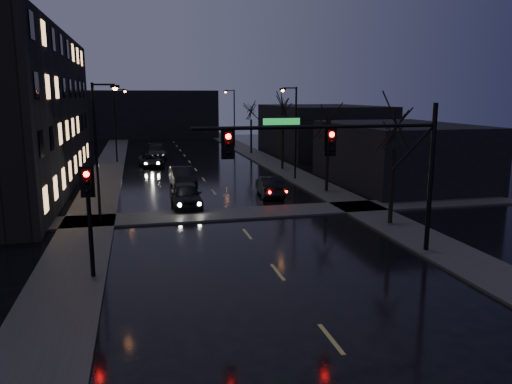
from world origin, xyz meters
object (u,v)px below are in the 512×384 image
oncoming_car_b (183,177)px  oncoming_car_c (151,160)px  lead_car (270,186)px  oncoming_car_a (186,195)px  oncoming_car_d (157,151)px

oncoming_car_b → oncoming_car_c: size_ratio=1.05×
oncoming_car_c → lead_car: size_ratio=1.05×
oncoming_car_b → lead_car: (5.96, -4.94, -0.08)m
oncoming_car_a → lead_car: size_ratio=1.07×
oncoming_car_a → oncoming_car_c: bearing=96.1°
lead_car → oncoming_car_c: bearing=-60.3°
oncoming_car_b → lead_car: size_ratio=1.10×
lead_car → oncoming_car_b: bearing=-34.7°
oncoming_car_a → oncoming_car_b: (0.42, 7.32, -0.01)m
oncoming_car_a → oncoming_car_b: bearing=87.9°
oncoming_car_a → oncoming_car_d: oncoming_car_a is taller
oncoming_car_d → oncoming_car_c: bearing=-96.5°
oncoming_car_a → oncoming_car_b: oncoming_car_a is taller
oncoming_car_c → oncoming_car_d: bearing=76.8°
oncoming_car_c → oncoming_car_d: oncoming_car_d is taller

